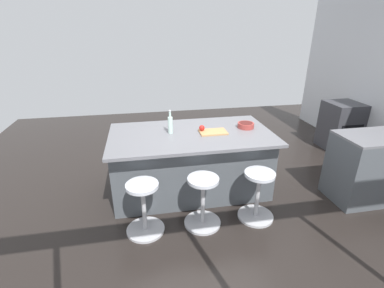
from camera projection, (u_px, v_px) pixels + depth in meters
The scene contains 10 objects.
ground_plane at pixel (211, 187), 4.10m from camera, with size 8.14×8.14×0.00m, color black.
oven_range at pixel (341, 126), 5.27m from camera, with size 0.60×0.61×0.89m.
kitchen_island at pixel (191, 162), 3.87m from camera, with size 2.15×1.20×0.90m.
stool_by_window at pixel (257, 197), 3.35m from camera, with size 0.44×0.44×0.63m.
stool_middle at pixel (203, 203), 3.23m from camera, with size 0.44×0.44×0.63m.
stool_near_camera at pixel (144, 209), 3.11m from camera, with size 0.44×0.44×0.63m.
cutting_board at pixel (213, 132), 3.67m from camera, with size 0.36×0.24×0.02m, color tan.
apple_red at pixel (202, 128), 3.67m from camera, with size 0.08×0.08×0.08m, color red.
water_bottle at pixel (170, 124), 3.61m from camera, with size 0.06×0.06×0.31m.
fruit_bowl at pixel (246, 125), 3.83m from camera, with size 0.23×0.23×0.07m.
Camera 1 is at (0.93, 3.40, 2.20)m, focal length 25.87 mm.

